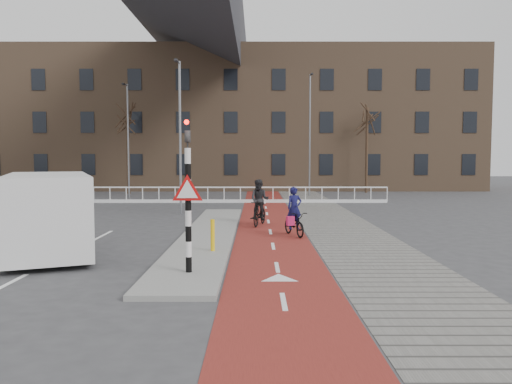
{
  "coord_description": "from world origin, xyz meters",
  "views": [
    {
      "loc": [
        0.97,
        -13.45,
        2.79
      ],
      "look_at": [
        0.96,
        5.0,
        1.5
      ],
      "focal_mm": 35.0,
      "sensor_mm": 36.0,
      "label": 1
    }
  ],
  "objects": [
    {
      "name": "townhouse_row",
      "position": [
        -3.0,
        32.0,
        7.81
      ],
      "size": [
        46.0,
        10.0,
        15.9
      ],
      "color": "#7F6047",
      "rests_on": "ground"
    },
    {
      "name": "ground",
      "position": [
        0.0,
        0.0,
        0.0
      ],
      "size": [
        120.0,
        120.0,
        0.0
      ],
      "primitive_type": "plane",
      "color": "#38383A",
      "rests_on": "ground"
    },
    {
      "name": "bollard",
      "position": [
        -0.27,
        0.65,
        0.57
      ],
      "size": [
        0.12,
        0.12,
        0.9
      ],
      "primitive_type": "cylinder",
      "color": "yellow",
      "rests_on": "curb_island"
    },
    {
      "name": "streetlight_near",
      "position": [
        -2.74,
        10.97,
        3.71
      ],
      "size": [
        0.12,
        0.12,
        7.41
      ],
      "primitive_type": "cylinder",
      "color": "slate",
      "rests_on": "ground"
    },
    {
      "name": "streetlight_right",
      "position": [
        4.83,
        22.57,
        4.35
      ],
      "size": [
        0.12,
        0.12,
        8.7
      ],
      "primitive_type": "cylinder",
      "color": "slate",
      "rests_on": "ground"
    },
    {
      "name": "curb_island",
      "position": [
        -0.7,
        4.0,
        0.06
      ],
      "size": [
        1.8,
        16.0,
        0.12
      ],
      "primitive_type": "cube",
      "color": "gray",
      "rests_on": "ground"
    },
    {
      "name": "cyclist_near",
      "position": [
        2.32,
        4.07,
        0.59
      ],
      "size": [
        1.06,
        1.73,
        1.74
      ],
      "rotation": [
        0.0,
        0.0,
        0.33
      ],
      "color": "black",
      "rests_on": "bike_lane"
    },
    {
      "name": "van",
      "position": [
        -4.99,
        0.74,
        1.21
      ],
      "size": [
        3.99,
        5.77,
        2.3
      ],
      "rotation": [
        0.0,
        0.0,
        0.38
      ],
      "color": "silver",
      "rests_on": "ground"
    },
    {
      "name": "sidewalk",
      "position": [
        4.3,
        10.0,
        0.01
      ],
      "size": [
        3.0,
        60.0,
        0.01
      ],
      "primitive_type": "cube",
      "color": "slate",
      "rests_on": "ground"
    },
    {
      "name": "tree_mid",
      "position": [
        -8.75,
        24.48,
        3.33
      ],
      "size": [
        0.26,
        0.26,
        6.66
      ],
      "primitive_type": "cylinder",
      "color": "#332316",
      "rests_on": "ground"
    },
    {
      "name": "traffic_signal",
      "position": [
        -0.6,
        -2.02,
        1.99
      ],
      "size": [
        0.8,
        0.8,
        3.68
      ],
      "color": "black",
      "rests_on": "curb_island"
    },
    {
      "name": "cyclist_far",
      "position": [
        1.11,
        6.68,
        0.79
      ],
      "size": [
        0.93,
        1.81,
        1.88
      ],
      "rotation": [
        0.0,
        0.0,
        -0.27
      ],
      "color": "black",
      "rests_on": "bike_lane"
    },
    {
      "name": "bike_lane",
      "position": [
        1.5,
        10.0,
        0.01
      ],
      "size": [
        2.5,
        60.0,
        0.01
      ],
      "primitive_type": "cube",
      "color": "maroon",
      "rests_on": "ground"
    },
    {
      "name": "railing",
      "position": [
        -5.0,
        17.0,
        0.31
      ],
      "size": [
        28.0,
        0.1,
        0.99
      ],
      "color": "silver",
      "rests_on": "ground"
    },
    {
      "name": "tree_right",
      "position": [
        9.65,
        25.79,
        3.33
      ],
      "size": [
        0.21,
        0.21,
        6.66
      ],
      "primitive_type": "cylinder",
      "color": "#332316",
      "rests_on": "ground"
    },
    {
      "name": "streetlight_left",
      "position": [
        -7.84,
        20.99,
        3.89
      ],
      "size": [
        0.12,
        0.12,
        7.78
      ],
      "primitive_type": "cylinder",
      "color": "slate",
      "rests_on": "ground"
    }
  ]
}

